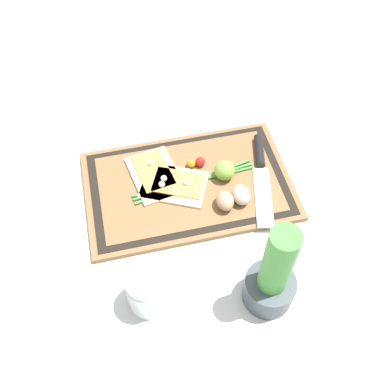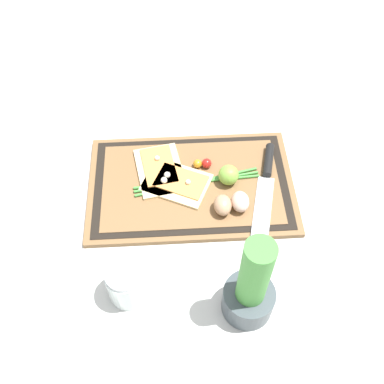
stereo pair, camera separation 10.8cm
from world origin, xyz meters
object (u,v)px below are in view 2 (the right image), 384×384
at_px(sauce_jar, 128,283).
at_px(egg_brown, 223,205).
at_px(lime, 229,176).
at_px(pizza_slice_far, 177,181).
at_px(pizza_slice_near, 160,169).
at_px(cherry_tomato_yellow, 198,164).
at_px(egg_pink, 240,202).
at_px(herb_pot, 251,290).
at_px(knife, 267,174).
at_px(cherry_tomato_red, 207,163).

bearing_deg(sauce_jar, egg_brown, -139.00).
bearing_deg(lime, pizza_slice_far, -3.07).
distance_m(pizza_slice_near, sauce_jar, 0.33).
bearing_deg(cherry_tomato_yellow, egg_pink, 125.61).
relative_size(pizza_slice_near, herb_pot, 0.70).
bearing_deg(knife, sauce_jar, 40.19).
height_order(egg_pink, cherry_tomato_red, egg_pink).
bearing_deg(pizza_slice_near, knife, 173.26).
bearing_deg(pizza_slice_far, knife, -177.84).
distance_m(egg_brown, lime, 0.08).
relative_size(pizza_slice_near, sauce_jar, 1.77).
xyz_separation_m(cherry_tomato_red, herb_pot, (-0.06, 0.37, 0.06)).
xyz_separation_m(pizza_slice_near, egg_brown, (-0.15, 0.13, 0.02)).
height_order(lime, cherry_tomato_yellow, lime).
xyz_separation_m(pizza_slice_far, egg_pink, (-0.15, 0.08, 0.02)).
height_order(egg_pink, cherry_tomato_yellow, egg_pink).
bearing_deg(sauce_jar, cherry_tomato_red, -120.29).
bearing_deg(cherry_tomato_yellow, pizza_slice_near, 4.74).
xyz_separation_m(cherry_tomato_red, cherry_tomato_yellow, (0.02, -0.00, -0.00)).
relative_size(cherry_tomato_yellow, sauce_jar, 0.22).
distance_m(pizza_slice_near, cherry_tomato_yellow, 0.10).
bearing_deg(cherry_tomato_red, egg_pink, 118.39).
xyz_separation_m(cherry_tomato_red, sauce_jar, (0.19, 0.32, 0.01)).
height_order(egg_pink, lime, lime).
distance_m(pizza_slice_far, knife, 0.22).
height_order(pizza_slice_far, cherry_tomato_yellow, pizza_slice_far).
relative_size(cherry_tomato_red, sauce_jar, 0.25).
bearing_deg(egg_pink, lime, -75.03).
height_order(lime, herb_pot, herb_pot).
distance_m(knife, lime, 0.10).
xyz_separation_m(pizza_slice_near, herb_pot, (-0.18, 0.36, 0.07)).
height_order(pizza_slice_far, egg_brown, egg_brown).
bearing_deg(sauce_jar, knife, -139.81).
distance_m(lime, cherry_tomato_red, 0.07).
xyz_separation_m(lime, sauce_jar, (0.24, 0.27, 0.00)).
bearing_deg(egg_pink, cherry_tomato_yellow, -54.39).
bearing_deg(cherry_tomato_yellow, egg_brown, 110.21).
distance_m(pizza_slice_far, cherry_tomato_yellow, 0.07).
xyz_separation_m(egg_pink, lime, (0.02, -0.07, 0.00)).
relative_size(knife, cherry_tomato_yellow, 12.42).
relative_size(knife, lime, 5.48).
height_order(pizza_slice_far, lime, lime).
xyz_separation_m(egg_brown, lime, (-0.02, -0.08, 0.00)).
relative_size(egg_pink, lime, 1.08).
relative_size(pizza_slice_far, egg_brown, 3.45).
relative_size(knife, sauce_jar, 2.78).
height_order(pizza_slice_near, knife, pizza_slice_near).
distance_m(lime, cherry_tomato_yellow, 0.09).
height_order(pizza_slice_near, lime, lime).
xyz_separation_m(knife, cherry_tomato_red, (0.15, -0.04, 0.00)).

